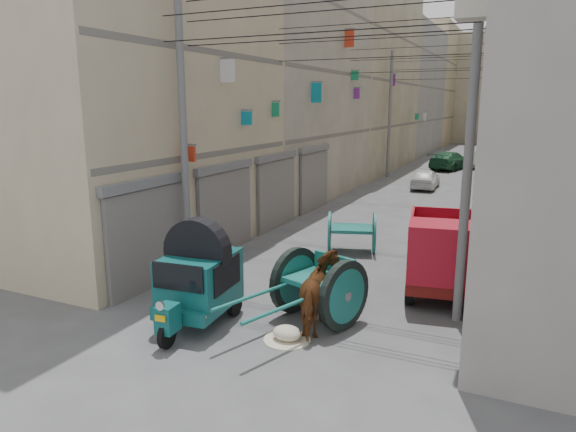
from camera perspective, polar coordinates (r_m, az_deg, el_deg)
The scene contains 16 objects.
ground at distance 8.47m, azimuth -15.12°, elevation -21.77°, with size 140.00×140.00×0.00m, color #454648.
building_row_left at distance 41.41m, azimuth 7.42°, elevation 14.66°, with size 8.00×62.00×14.00m.
end_cap_building at distance 71.42m, azimuth 21.86°, elevation 12.91°, with size 22.00×10.00×13.00m, color #B4AB8D.
shutters_left at distance 18.13m, azimuth -3.80°, elevation 2.14°, with size 0.18×14.40×2.88m.
signboards at distance 27.34m, azimuth 15.30°, elevation 9.25°, with size 8.22×40.52×5.67m.
utility_poles at distance 22.75m, azimuth 13.31°, elevation 10.26°, with size 7.40×22.20×8.00m.
overhead_cables at distance 20.31m, azimuth 12.11°, elevation 17.93°, with size 7.40×22.52×1.12m.
auto_rickshaw at distance 11.29m, azimuth -9.93°, elevation -6.67°, with size 1.61×2.58×1.78m.
tonga_cart at distance 11.35m, azimuth 3.40°, elevation -7.77°, with size 2.29×3.59×1.52m.
mini_truck at distance 13.25m, azimuth 16.71°, elevation -4.49°, with size 2.18×3.83×2.03m.
second_cart at distance 16.62m, azimuth 7.10°, elevation -1.64°, with size 1.84×1.73×1.33m.
feed_sack at distance 10.66m, azimuth -0.11°, elevation -12.88°, with size 0.60×0.48×0.30m, color beige.
horse at distance 10.96m, azimuth 3.75°, elevation -8.61°, with size 0.84×1.84×1.56m, color brown.
distant_car_white at distance 30.12m, azimuth 15.03°, elevation 4.03°, with size 1.34×3.33×1.13m, color silver.
distant_car_grey at distance 41.29m, azimuth 20.56°, elevation 5.83°, with size 1.24×3.56×1.17m, color #5A5F5C.
distant_car_green at distance 39.63m, azimuth 17.54°, elevation 5.90°, with size 1.83×4.50×1.31m, color #1A4E2F.
Camera 1 is at (4.72, -5.24, 4.69)m, focal length 32.00 mm.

